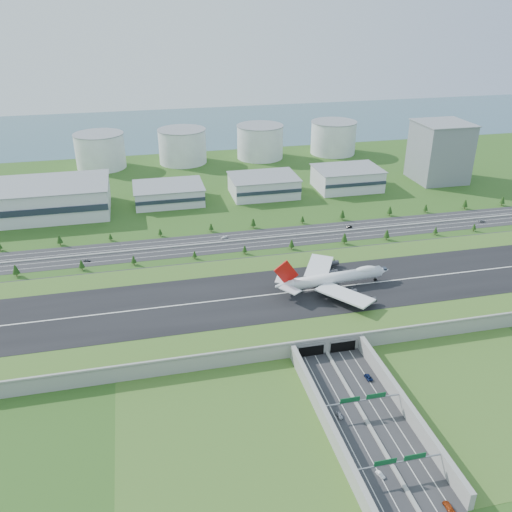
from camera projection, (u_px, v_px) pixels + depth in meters
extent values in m
plane|color=#23531A|center=(298.00, 303.00, 319.74)|extent=(1200.00, 1200.00, 0.00)
cube|color=gray|center=(298.00, 298.00, 317.98)|extent=(520.00, 100.00, 8.00)
cube|color=#396422|center=(299.00, 292.00, 316.19)|extent=(520.00, 100.00, 0.16)
cube|color=black|center=(299.00, 291.00, 316.12)|extent=(520.00, 58.00, 0.12)
cube|color=silver|center=(299.00, 291.00, 316.09)|extent=(520.00, 0.90, 0.02)
cube|color=gray|center=(327.00, 338.00, 272.70)|extent=(520.00, 1.20, 1.20)
cube|color=#28282B|center=(376.00, 438.00, 223.38)|extent=(34.00, 120.00, 0.12)
cube|color=gray|center=(376.00, 437.00, 223.21)|extent=(1.60, 120.00, 0.90)
cube|color=gray|center=(326.00, 421.00, 226.76)|extent=(2.40, 100.00, 8.00)
cube|color=gray|center=(406.00, 407.00, 234.06)|extent=(2.40, 100.00, 8.00)
cube|color=black|center=(311.00, 350.00, 272.67)|extent=(13.00, 1.20, 6.00)
cube|color=black|center=(343.00, 346.00, 276.07)|extent=(13.00, 1.20, 6.00)
cylinder|color=gray|center=(320.00, 414.00, 231.20)|extent=(0.70, 0.70, 7.00)
cylinder|color=gray|center=(402.00, 400.00, 238.82)|extent=(0.70, 0.70, 7.00)
cube|color=gray|center=(363.00, 400.00, 233.38)|extent=(38.00, 0.50, 0.50)
cube|color=#0C4C23|center=(350.00, 400.00, 231.48)|extent=(9.00, 0.30, 2.40)
cube|color=#0C4C23|center=(376.00, 396.00, 233.88)|extent=(9.00, 0.30, 2.40)
cylinder|color=gray|center=(351.00, 478.00, 200.55)|extent=(0.70, 0.70, 7.00)
cylinder|color=gray|center=(444.00, 460.00, 208.17)|extent=(0.70, 0.70, 7.00)
cube|color=gray|center=(400.00, 462.00, 202.73)|extent=(38.00, 0.50, 0.50)
cube|color=#0C4C23|center=(385.00, 462.00, 200.83)|extent=(9.00, 0.30, 2.40)
cube|color=#0C4C23|center=(415.00, 457.00, 203.23)|extent=(9.00, 0.30, 2.40)
cube|color=#28282B|center=(261.00, 239.00, 402.90)|extent=(560.00, 36.00, 0.12)
cylinder|color=#3D2819|center=(17.00, 274.00, 349.41)|extent=(0.50, 0.50, 2.97)
cone|color=#0E3411|center=(16.00, 269.00, 347.74)|extent=(4.62, 4.62, 5.94)
cylinder|color=#3D2819|center=(82.00, 268.00, 357.64)|extent=(0.50, 0.50, 2.58)
cone|color=#0E3411|center=(81.00, 264.00, 356.19)|extent=(4.01, 4.01, 5.16)
cylinder|color=#3D2819|center=(134.00, 263.00, 364.43)|extent=(0.50, 0.50, 2.41)
cone|color=#0E3411|center=(133.00, 259.00, 363.08)|extent=(3.75, 3.75, 4.82)
cylinder|color=#3D2819|center=(195.00, 257.00, 372.74)|extent=(0.50, 0.50, 2.09)
cone|color=#0E3411|center=(194.00, 254.00, 371.56)|extent=(3.25, 3.25, 4.18)
cylinder|color=#3D2819|center=(245.00, 252.00, 379.76)|extent=(0.50, 0.50, 2.26)
cone|color=#0E3411|center=(245.00, 249.00, 378.49)|extent=(3.52, 3.52, 4.53)
cylinder|color=#3D2819|center=(291.00, 248.00, 386.53)|extent=(0.50, 0.50, 2.62)
cone|color=#0E3411|center=(292.00, 243.00, 385.06)|extent=(4.08, 4.08, 5.25)
cylinder|color=#3D2819|center=(344.00, 242.00, 394.48)|extent=(0.50, 0.50, 2.98)
cone|color=#0E3411|center=(345.00, 237.00, 392.81)|extent=(4.63, 4.63, 5.96)
cylinder|color=#3D2819|center=(386.00, 238.00, 401.17)|extent=(0.50, 0.50, 2.89)
cone|color=#0E3411|center=(387.00, 233.00, 399.55)|extent=(4.49, 4.49, 5.77)
cylinder|color=#3D2819|center=(435.00, 234.00, 409.30)|extent=(0.50, 0.50, 2.29)
cone|color=#0E3411|center=(436.00, 230.00, 408.01)|extent=(3.57, 3.57, 4.59)
cylinder|color=#3D2819|center=(474.00, 230.00, 415.87)|extent=(0.50, 0.50, 2.19)
cone|color=#0E3411|center=(474.00, 226.00, 414.65)|extent=(3.40, 3.40, 4.37)
cylinder|color=#3D2819|center=(0.00, 249.00, 384.48)|extent=(0.50, 0.50, 2.30)
cylinder|color=#3D2819|center=(60.00, 243.00, 392.57)|extent=(0.50, 0.50, 2.77)
cone|color=#0E3411|center=(59.00, 239.00, 391.02)|extent=(4.31, 4.31, 5.54)
cylinder|color=#3D2819|center=(111.00, 239.00, 399.89)|extent=(0.50, 0.50, 2.01)
cone|color=#0E3411|center=(110.00, 236.00, 398.76)|extent=(3.13, 3.13, 4.02)
cylinder|color=#3D2819|center=(160.00, 235.00, 407.15)|extent=(0.50, 0.50, 2.14)
cone|color=#0E3411|center=(160.00, 232.00, 405.95)|extent=(3.34, 3.34, 4.29)
cylinder|color=#3D2819|center=(211.00, 230.00, 414.83)|extent=(0.50, 0.50, 2.40)
cone|color=#0E3411|center=(211.00, 227.00, 413.49)|extent=(3.73, 3.73, 4.79)
cylinder|color=#3D2819|center=(253.00, 226.00, 421.38)|extent=(0.50, 0.50, 2.79)
cone|color=#0E3411|center=(253.00, 222.00, 419.82)|extent=(4.33, 4.33, 5.57)
cylinder|color=#3D2819|center=(302.00, 222.00, 429.53)|extent=(0.50, 0.50, 2.26)
cone|color=#0E3411|center=(303.00, 219.00, 428.26)|extent=(3.52, 3.52, 4.52)
cylinder|color=#3D2819|center=(342.00, 218.00, 436.08)|extent=(0.50, 0.50, 3.00)
cone|color=#0E3411|center=(342.00, 214.00, 434.39)|extent=(4.67, 4.67, 6.00)
cylinder|color=#3D2819|center=(389.00, 214.00, 444.37)|extent=(0.50, 0.50, 2.88)
cone|color=#0E3411|center=(390.00, 210.00, 442.75)|extent=(4.49, 4.49, 5.77)
cylinder|color=#3D2819|center=(425.00, 211.00, 450.95)|extent=(0.50, 0.50, 2.52)
cone|color=#0E3411|center=(426.00, 207.00, 449.53)|extent=(3.92, 3.92, 5.04)
cylinder|color=#3D2819|center=(465.00, 207.00, 458.17)|extent=(0.50, 0.50, 2.93)
cone|color=#0E3411|center=(465.00, 203.00, 456.53)|extent=(4.56, 4.56, 5.86)
cylinder|color=#3D2819|center=(502.00, 204.00, 465.36)|extent=(0.50, 0.50, 2.85)
cone|color=#0E3411|center=(503.00, 200.00, 463.76)|extent=(4.43, 4.43, 5.70)
cube|color=silver|center=(33.00, 200.00, 442.15)|extent=(120.00, 60.00, 25.00)
cube|color=silver|center=(169.00, 194.00, 470.79)|extent=(58.00, 42.00, 15.00)
cube|color=silver|center=(264.00, 186.00, 487.40)|extent=(58.00, 42.00, 17.00)
cube|color=silver|center=(347.00, 179.00, 503.00)|extent=(58.00, 42.00, 19.00)
cube|color=slate|center=(440.00, 152.00, 518.53)|extent=(46.00, 46.00, 55.00)
cylinder|color=silver|center=(100.00, 151.00, 559.44)|extent=(50.00, 50.00, 35.00)
cylinder|color=silver|center=(182.00, 146.00, 576.49)|extent=(50.00, 50.00, 35.00)
cylinder|color=silver|center=(260.00, 142.00, 593.54)|extent=(50.00, 50.00, 35.00)
cylinder|color=silver|center=(333.00, 138.00, 610.59)|extent=(50.00, 50.00, 35.00)
cube|color=#365967|center=(196.00, 126.00, 740.05)|extent=(1200.00, 260.00, 0.06)
cylinder|color=silver|center=(335.00, 278.00, 317.84)|extent=(59.45, 11.55, 6.75)
cone|color=silver|center=(383.00, 270.00, 326.43)|extent=(8.97, 7.42, 6.75)
cone|color=silver|center=(284.00, 285.00, 309.06)|extent=(11.07, 7.59, 6.75)
ellipsoid|color=silver|center=(366.00, 270.00, 322.22)|extent=(14.78, 6.42, 4.15)
cube|color=silver|center=(345.00, 295.00, 302.36)|extent=(29.94, 33.60, 1.67)
cube|color=silver|center=(319.00, 267.00, 333.09)|extent=(26.75, 34.44, 1.67)
cylinder|color=#38383D|center=(352.00, 292.00, 309.84)|extent=(5.73, 3.60, 3.17)
cylinder|color=#38383D|center=(371.00, 300.00, 301.57)|extent=(5.73, 3.60, 3.17)
cylinder|color=#38383D|center=(333.00, 272.00, 331.53)|extent=(5.73, 3.60, 3.17)
cylinder|color=#38383D|center=(334.00, 263.00, 343.14)|extent=(5.73, 3.60, 3.17)
cube|color=silver|center=(290.00, 289.00, 303.10)|extent=(11.81, 13.15, 0.63)
cube|color=silver|center=(282.00, 278.00, 314.85)|extent=(10.69, 13.20, 0.63)
cube|color=#B8100C|center=(286.00, 273.00, 305.83)|extent=(15.07, 2.17, 15.82)
cylinder|color=black|center=(375.00, 280.00, 327.67)|extent=(2.01, 0.74, 2.01)
cylinder|color=black|center=(330.00, 290.00, 316.23)|extent=(2.01, 0.74, 2.01)
cylinder|color=black|center=(325.00, 285.00, 322.02)|extent=(2.01, 0.74, 2.01)
cylinder|color=black|center=(320.00, 292.00, 314.52)|extent=(2.01, 0.74, 2.01)
cylinder|color=black|center=(315.00, 286.00, 320.30)|extent=(2.01, 0.74, 2.01)
imported|color=silver|center=(340.00, 415.00, 234.15)|extent=(1.94, 4.63, 1.56)
imported|color=white|center=(380.00, 475.00, 205.41)|extent=(2.84, 4.42, 1.38)
imported|color=#0D1A44|center=(368.00, 377.00, 257.20)|extent=(2.79, 5.66, 1.55)
imported|color=#96320D|center=(449.00, 507.00, 192.34)|extent=(2.40, 5.85, 1.69)
imported|color=#58595D|center=(87.00, 260.00, 369.03)|extent=(5.11, 3.53, 1.61)
imported|color=black|center=(349.00, 227.00, 421.63)|extent=(4.95, 1.89, 1.61)
imported|color=#9E9EA2|center=(482.00, 221.00, 432.42)|extent=(5.79, 2.91, 1.57)
imported|color=white|center=(224.00, 237.00, 403.47)|extent=(5.85, 3.59, 1.58)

